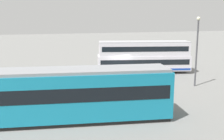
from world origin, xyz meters
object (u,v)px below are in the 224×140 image
at_px(double_decker_bus, 144,57).
at_px(info_sign, 14,78).
at_px(pedestrian_near_railing, 99,83).
at_px(tram_yellow, 69,94).
at_px(street_lamp, 197,46).

bearing_deg(double_decker_bus, info_sign, 22.84).
bearing_deg(pedestrian_near_railing, info_sign, -13.04).
xyz_separation_m(tram_yellow, info_sign, (3.83, -7.10, -0.22)).
height_order(tram_yellow, street_lamp, street_lamp).
xyz_separation_m(double_decker_bus, pedestrian_near_railing, (7.66, 7.91, -0.95)).
distance_m(pedestrian_near_railing, info_sign, 7.39).
distance_m(double_decker_bus, pedestrian_near_railing, 11.05).
relative_size(pedestrian_near_railing, street_lamp, 0.26).
relative_size(info_sign, street_lamp, 0.34).
bearing_deg(info_sign, street_lamp, 175.45).
height_order(pedestrian_near_railing, info_sign, info_sign).
xyz_separation_m(double_decker_bus, info_sign, (14.84, 6.25, -0.37)).
xyz_separation_m(pedestrian_near_railing, street_lamp, (-10.02, -0.29, 2.96)).
height_order(tram_yellow, info_sign, tram_yellow).
distance_m(tram_yellow, pedestrian_near_railing, 6.44).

